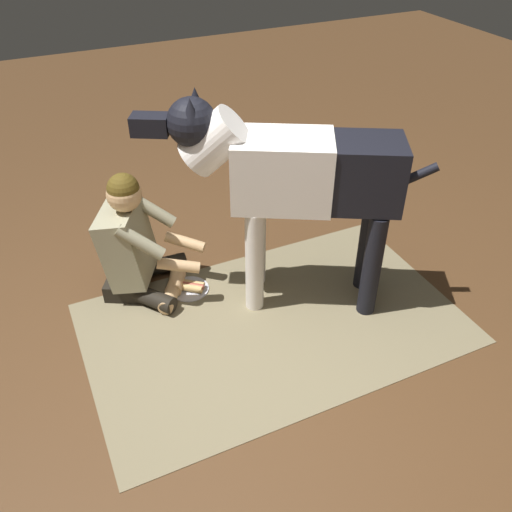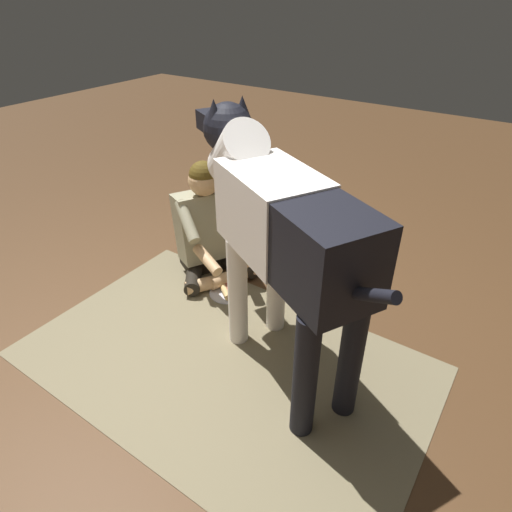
% 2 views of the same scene
% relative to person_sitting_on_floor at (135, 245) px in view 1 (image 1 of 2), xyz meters
% --- Properties ---
extents(ground_plane, '(12.95, 12.95, 0.00)m').
position_rel_person_sitting_on_floor_xyz_m(ground_plane, '(-0.35, 0.80, -0.35)').
color(ground_plane, '#50331D').
extents(area_rug, '(2.26, 1.40, 0.01)m').
position_rel_person_sitting_on_floor_xyz_m(area_rug, '(-0.65, 0.68, -0.34)').
color(area_rug, '#786D50').
rests_on(area_rug, ground).
extents(person_sitting_on_floor, '(0.71, 0.63, 0.85)m').
position_rel_person_sitting_on_floor_xyz_m(person_sitting_on_floor, '(0.00, 0.00, 0.00)').
color(person_sitting_on_floor, black).
rests_on(person_sitting_on_floor, ground).
extents(large_dog, '(1.53, 0.91, 1.34)m').
position_rel_person_sitting_on_floor_xyz_m(large_dog, '(-0.86, 0.46, 0.51)').
color(large_dog, white).
rests_on(large_dog, ground).
extents(hot_dog_on_plate, '(0.26, 0.26, 0.06)m').
position_rel_person_sitting_on_floor_xyz_m(hot_dog_on_plate, '(-0.28, 0.15, -0.32)').
color(hot_dog_on_plate, silver).
rests_on(hot_dog_on_plate, ground).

